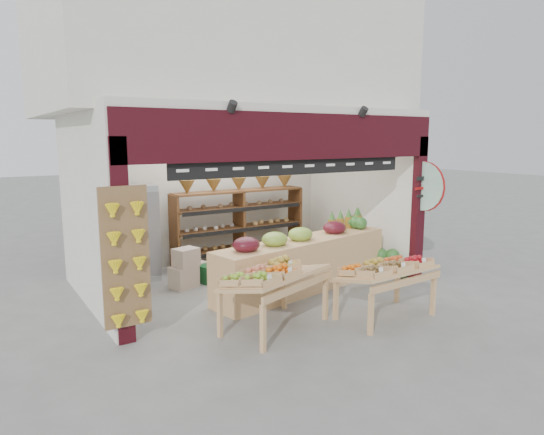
{
  "coord_description": "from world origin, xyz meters",
  "views": [
    {
      "loc": [
        -4.37,
        -7.09,
        2.63
      ],
      "look_at": [
        0.05,
        -0.2,
        1.28
      ],
      "focal_mm": 32.0,
      "sensor_mm": 36.0,
      "label": 1
    }
  ],
  "objects_px": {
    "mid_counter": "(304,262)",
    "display_table_left": "(269,276)",
    "refrigerator": "(138,232)",
    "display_table_right": "(386,270)",
    "cardboard_stack": "(194,270)",
    "watermelon_pile": "(391,265)",
    "back_shelving": "(239,210)"
  },
  "relations": [
    {
      "from": "cardboard_stack",
      "to": "mid_counter",
      "type": "height_order",
      "value": "mid_counter"
    },
    {
      "from": "display_table_right",
      "to": "watermelon_pile",
      "type": "distance_m",
      "value": 2.38
    },
    {
      "from": "refrigerator",
      "to": "display_table_left",
      "type": "relative_size",
      "value": 1.03
    },
    {
      "from": "back_shelving",
      "to": "display_table_right",
      "type": "height_order",
      "value": "back_shelving"
    },
    {
      "from": "refrigerator",
      "to": "cardboard_stack",
      "type": "relative_size",
      "value": 1.66
    },
    {
      "from": "back_shelving",
      "to": "refrigerator",
      "type": "distance_m",
      "value": 2.17
    },
    {
      "from": "display_table_left",
      "to": "watermelon_pile",
      "type": "xyz_separation_m",
      "value": [
        3.44,
        1.0,
        -0.57
      ]
    },
    {
      "from": "refrigerator",
      "to": "display_table_right",
      "type": "bearing_deg",
      "value": -49.0
    },
    {
      "from": "display_table_left",
      "to": "display_table_right",
      "type": "height_order",
      "value": "display_table_left"
    },
    {
      "from": "mid_counter",
      "to": "display_table_left",
      "type": "bearing_deg",
      "value": -140.96
    },
    {
      "from": "watermelon_pile",
      "to": "refrigerator",
      "type": "bearing_deg",
      "value": 149.79
    },
    {
      "from": "display_table_left",
      "to": "display_table_right",
      "type": "distance_m",
      "value": 1.78
    },
    {
      "from": "back_shelving",
      "to": "display_table_right",
      "type": "xyz_separation_m",
      "value": [
        0.26,
        -3.96,
        -0.4
      ]
    },
    {
      "from": "back_shelving",
      "to": "mid_counter",
      "type": "distance_m",
      "value": 2.33
    },
    {
      "from": "display_table_left",
      "to": "watermelon_pile",
      "type": "bearing_deg",
      "value": 16.26
    },
    {
      "from": "back_shelving",
      "to": "mid_counter",
      "type": "relative_size",
      "value": 0.8
    },
    {
      "from": "cardboard_stack",
      "to": "display_table_left",
      "type": "height_order",
      "value": "display_table_left"
    },
    {
      "from": "mid_counter",
      "to": "display_table_left",
      "type": "relative_size",
      "value": 2.12
    },
    {
      "from": "cardboard_stack",
      "to": "back_shelving",
      "type": "bearing_deg",
      "value": 31.89
    },
    {
      "from": "mid_counter",
      "to": "display_table_left",
      "type": "distance_m",
      "value": 1.91
    },
    {
      "from": "cardboard_stack",
      "to": "display_table_right",
      "type": "height_order",
      "value": "display_table_right"
    },
    {
      "from": "back_shelving",
      "to": "display_table_right",
      "type": "distance_m",
      "value": 3.99
    },
    {
      "from": "back_shelving",
      "to": "mid_counter",
      "type": "bearing_deg",
      "value": -89.02
    },
    {
      "from": "refrigerator",
      "to": "cardboard_stack",
      "type": "height_order",
      "value": "refrigerator"
    },
    {
      "from": "display_table_left",
      "to": "refrigerator",
      "type": "bearing_deg",
      "value": 101.91
    },
    {
      "from": "refrigerator",
      "to": "display_table_right",
      "type": "relative_size",
      "value": 1.21
    },
    {
      "from": "cardboard_stack",
      "to": "mid_counter",
      "type": "bearing_deg",
      "value": -42.08
    },
    {
      "from": "mid_counter",
      "to": "display_table_left",
      "type": "height_order",
      "value": "mid_counter"
    },
    {
      "from": "mid_counter",
      "to": "watermelon_pile",
      "type": "bearing_deg",
      "value": -5.46
    },
    {
      "from": "mid_counter",
      "to": "watermelon_pile",
      "type": "relative_size",
      "value": 5.16
    },
    {
      "from": "mid_counter",
      "to": "display_table_right",
      "type": "bearing_deg",
      "value": -82.51
    },
    {
      "from": "display_table_left",
      "to": "back_shelving",
      "type": "bearing_deg",
      "value": 67.36
    }
  ]
}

